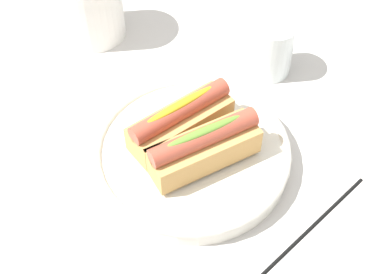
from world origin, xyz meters
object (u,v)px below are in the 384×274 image
object	(u,v)px
paper_towel_roll	(89,2)
chopstick_near	(311,227)
serving_bowl	(192,153)
hotdog_back	(181,120)
hotdog_front	(204,147)
water_glass	(271,51)

from	to	relation	value
paper_towel_roll	chopstick_near	xyz separation A→B (m)	(-0.08, -0.50, -0.06)
serving_bowl	paper_towel_roll	distance (m)	0.33
serving_bowl	hotdog_back	world-z (taller)	hotdog_back
hotdog_front	paper_towel_roll	distance (m)	0.36
hotdog_front	hotdog_back	xyz separation A→B (m)	(0.01, 0.05, 0.00)
hotdog_front	water_glass	size ratio (longest dim) A/B	1.76
serving_bowl	paper_towel_roll	xyz separation A→B (m)	(0.10, 0.31, 0.05)
hotdog_back	water_glass	distance (m)	0.22
water_glass	paper_towel_roll	distance (m)	0.31
hotdog_front	water_glass	distance (m)	0.24
serving_bowl	hotdog_back	bearing A→B (deg)	75.66
serving_bowl	water_glass	bearing A→B (deg)	7.57
hotdog_front	hotdog_back	size ratio (longest dim) A/B	1.01
serving_bowl	paper_towel_roll	bearing A→B (deg)	72.76
hotdog_front	water_glass	world-z (taller)	hotdog_front
water_glass	paper_towel_roll	bearing A→B (deg)	113.82
hotdog_front	chopstick_near	bearing A→B (deg)	-80.50
serving_bowl	hotdog_back	xyz separation A→B (m)	(0.01, 0.03, 0.04)
water_glass	paper_towel_roll	size ratio (longest dim) A/B	0.67
water_glass	chopstick_near	distance (m)	0.30
hotdog_back	paper_towel_roll	xyz separation A→B (m)	(0.09, 0.29, 0.00)
paper_towel_roll	chopstick_near	size ratio (longest dim) A/B	0.61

